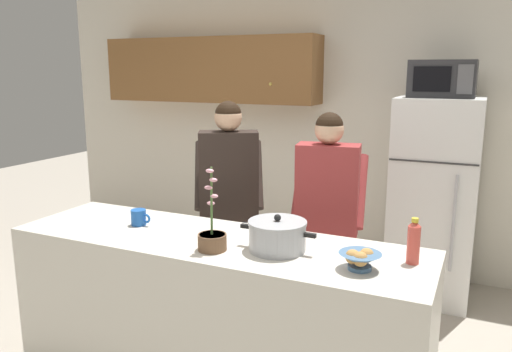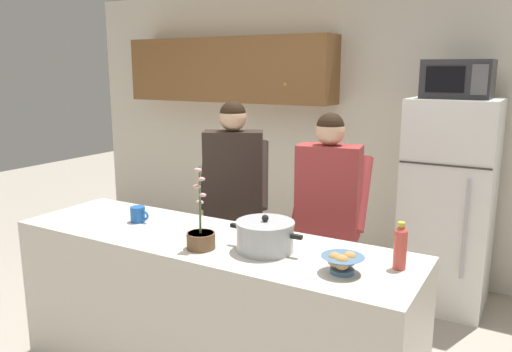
{
  "view_description": "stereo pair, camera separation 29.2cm",
  "coord_description": "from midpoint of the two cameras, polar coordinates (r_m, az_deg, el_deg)",
  "views": [
    {
      "loc": [
        1.32,
        -2.31,
        1.84
      ],
      "look_at": [
        0.0,
        0.55,
        1.17
      ],
      "focal_mm": 35.42,
      "sensor_mm": 36.0,
      "label": 1
    },
    {
      "loc": [
        1.58,
        -2.18,
        1.84
      ],
      "look_at": [
        0.0,
        0.55,
        1.17
      ],
      "focal_mm": 35.42,
      "sensor_mm": 36.0,
      "label": 2
    }
  ],
  "objects": [
    {
      "name": "bread_bowl",
      "position": [
        2.4,
        13.24,
        -9.55
      ],
      "size": [
        0.2,
        0.2,
        0.1
      ],
      "color": "#4C7299",
      "rests_on": "kitchen_island"
    },
    {
      "name": "bottle_near_edge",
      "position": [
        2.5,
        19.26,
        -7.55
      ],
      "size": [
        0.06,
        0.06,
        0.23
      ],
      "color": "#D84C3F",
      "rests_on": "kitchen_island"
    },
    {
      "name": "coffee_mug",
      "position": [
        3.14,
        -10.6,
        -4.31
      ],
      "size": [
        0.13,
        0.09,
        0.1
      ],
      "color": "#1E59B2",
      "rests_on": "kitchen_island"
    },
    {
      "name": "refrigerator",
      "position": [
        4.25,
        22.76,
        -2.95
      ],
      "size": [
        0.64,
        0.68,
        1.63
      ],
      "color": "white",
      "rests_on": "ground"
    },
    {
      "name": "cooking_pot",
      "position": [
        2.61,
        4.27,
        -6.82
      ],
      "size": [
        0.41,
        0.3,
        0.19
      ],
      "color": "#ADAFB5",
      "rests_on": "kitchen_island"
    },
    {
      "name": "kitchen_island",
      "position": [
        3.0,
        -2.57,
        -15.33
      ],
      "size": [
        2.36,
        0.68,
        0.92
      ],
      "primitive_type": "cube",
      "color": "silver",
      "rests_on": "ground"
    },
    {
      "name": "person_by_sink",
      "position": [
        3.31,
        10.68,
        -3.39
      ],
      "size": [
        0.53,
        0.47,
        1.57
      ],
      "color": "#726656",
      "rests_on": "ground"
    },
    {
      "name": "back_wall_unit",
      "position": [
        4.82,
        9.54,
        6.65
      ],
      "size": [
        6.0,
        0.48,
        2.6
      ],
      "color": "silver",
      "rests_on": "ground"
    },
    {
      "name": "person_near_pot",
      "position": [
        3.59,
        -0.23,
        -1.31
      ],
      "size": [
        0.61,
        0.57,
        1.63
      ],
      "color": "#33384C",
      "rests_on": "ground"
    },
    {
      "name": "microwave",
      "position": [
        4.1,
        23.8,
        9.98
      ],
      "size": [
        0.48,
        0.37,
        0.28
      ],
      "color": "#2D2D30",
      "rests_on": "refrigerator"
    },
    {
      "name": "potted_orchid",
      "position": [
        2.64,
        -3.1,
        -6.84
      ],
      "size": [
        0.15,
        0.15,
        0.44
      ],
      "color": "brown",
      "rests_on": "kitchen_island"
    }
  ]
}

